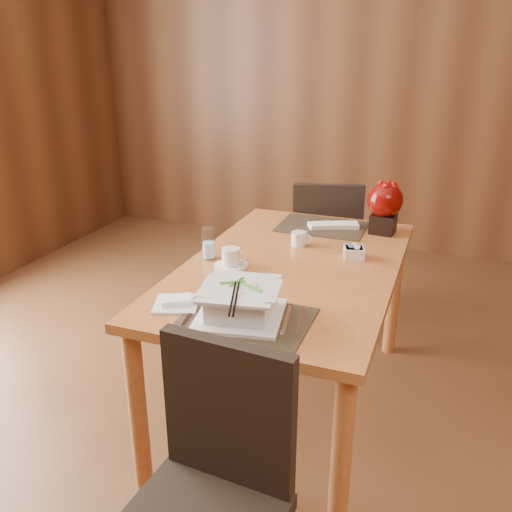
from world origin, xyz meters
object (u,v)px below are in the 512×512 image
(dining_table, at_px, (291,284))
(far_chair, at_px, (325,244))
(sugar_caddy, at_px, (354,253))
(near_chair, at_px, (211,484))
(berry_decor, at_px, (385,205))
(water_glass, at_px, (209,243))
(creamer_jug, at_px, (299,239))
(soup_setting, at_px, (240,303))
(bread_plate, at_px, (176,304))
(coffee_cup, at_px, (231,259))

(dining_table, xyz_separation_m, far_chair, (-0.06, 0.94, -0.14))
(dining_table, distance_m, far_chair, 0.95)
(sugar_caddy, xyz_separation_m, near_chair, (-0.15, -1.23, -0.27))
(dining_table, relative_size, berry_decor, 5.70)
(water_glass, xyz_separation_m, creamer_jug, (0.33, 0.31, -0.04))
(soup_setting, xyz_separation_m, near_chair, (0.12, -0.52, -0.30))
(dining_table, height_order, berry_decor, berry_decor)
(water_glass, height_order, bread_plate, water_glass)
(dining_table, height_order, near_chair, near_chair)
(soup_setting, xyz_separation_m, sugar_caddy, (0.27, 0.71, -0.03))
(soup_setting, height_order, water_glass, water_glass)
(dining_table, height_order, bread_plate, bread_plate)
(water_glass, bearing_deg, dining_table, 9.97)
(coffee_cup, height_order, sugar_caddy, coffee_cup)
(coffee_cup, bearing_deg, water_glass, 157.46)
(water_glass, bearing_deg, coffee_cup, -22.54)
(berry_decor, xyz_separation_m, far_chair, (-0.38, 0.37, -0.39))
(near_chair, bearing_deg, sugar_caddy, 87.81)
(coffee_cup, bearing_deg, soup_setting, -63.14)
(bread_plate, xyz_separation_m, far_chair, (0.22, 1.47, -0.24))
(dining_table, relative_size, bread_plate, 9.35)
(creamer_jug, height_order, sugar_caddy, creamer_jug)
(soup_setting, xyz_separation_m, far_chair, (-0.04, 1.48, -0.30))
(soup_setting, bearing_deg, coffee_cup, 107.03)
(coffee_cup, distance_m, berry_decor, 0.89)
(berry_decor, height_order, bread_plate, berry_decor)
(dining_table, xyz_separation_m, coffee_cup, (-0.24, -0.12, 0.13))
(dining_table, bearing_deg, creamer_jug, 99.13)
(creamer_jug, relative_size, sugar_caddy, 1.05)
(coffee_cup, distance_m, creamer_jug, 0.41)
(berry_decor, bearing_deg, far_chair, 135.39)
(dining_table, relative_size, sugar_caddy, 16.93)
(near_chair, bearing_deg, creamer_jug, 100.41)
(bread_plate, bearing_deg, creamer_jug, 72.45)
(dining_table, bearing_deg, coffee_cup, -153.65)
(soup_setting, bearing_deg, dining_table, 77.60)
(berry_decor, relative_size, bread_plate, 1.64)
(sugar_caddy, relative_size, near_chair, 0.10)
(sugar_caddy, bearing_deg, near_chair, -96.76)
(creamer_jug, bearing_deg, dining_table, -76.37)
(sugar_caddy, bearing_deg, berry_decor, 80.04)
(near_chair, bearing_deg, dining_table, 99.66)
(dining_table, relative_size, water_glass, 10.51)
(soup_setting, bearing_deg, near_chair, -86.98)
(soup_setting, height_order, near_chair, near_chair)
(soup_setting, relative_size, far_chair, 0.38)
(bread_plate, bearing_deg, near_chair, -54.58)
(bread_plate, bearing_deg, berry_decor, 61.60)
(bread_plate, bearing_deg, dining_table, 62.07)
(bread_plate, height_order, near_chair, near_chair)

